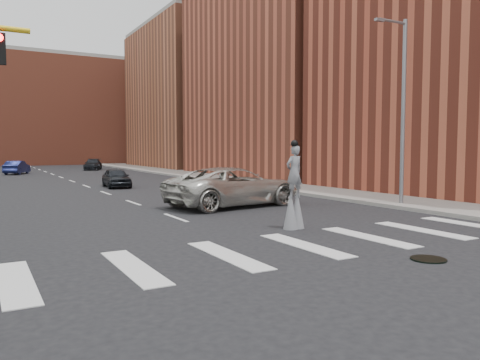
{
  "coord_description": "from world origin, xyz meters",
  "views": [
    {
      "loc": [
        -7.07,
        -9.97,
        2.9
      ],
      "look_at": [
        1.36,
        5.0,
        1.7
      ],
      "focal_mm": 35.0,
      "sensor_mm": 36.0,
      "label": 1
    }
  ],
  "objects": [
    {
      "name": "ground_plane",
      "position": [
        0.0,
        0.0,
        0.0
      ],
      "size": [
        160.0,
        160.0,
        0.0
      ],
      "primitive_type": "plane",
      "color": "black",
      "rests_on": "ground"
    },
    {
      "name": "sidewalk_right",
      "position": [
        12.5,
        25.0,
        0.09
      ],
      "size": [
        5.0,
        90.0,
        0.18
      ],
      "primitive_type": "cube",
      "color": "gray",
      "rests_on": "ground"
    },
    {
      "name": "manhole",
      "position": [
        3.0,
        -2.0,
        0.02
      ],
      "size": [
        0.9,
        0.9,
        0.04
      ],
      "primitive_type": "cylinder",
      "color": "black",
      "rests_on": "ground"
    },
    {
      "name": "building_mid",
      "position": [
        22.0,
        30.0,
        12.0
      ],
      "size": [
        16.0,
        22.0,
        24.0
      ],
      "primitive_type": "cube",
      "color": "#A44B33",
      "rests_on": "ground"
    },
    {
      "name": "building_far",
      "position": [
        22.0,
        54.0,
        10.0
      ],
      "size": [
        16.0,
        22.0,
        20.0
      ],
      "primitive_type": "cube",
      "color": "#AC5D3F",
      "rests_on": "ground"
    },
    {
      "name": "building_backdrop",
      "position": [
        6.0,
        78.0,
        9.0
      ],
      "size": [
        26.0,
        14.0,
        18.0
      ],
      "primitive_type": "cube",
      "color": "#A44B33",
      "rests_on": "ground"
    },
    {
      "name": "streetlight",
      "position": [
        10.9,
        6.0,
        4.9
      ],
      "size": [
        2.05,
        0.2,
        9.0
      ],
      "color": "slate",
      "rests_on": "ground"
    },
    {
      "name": "stilt_performer",
      "position": [
        2.72,
        3.5,
        1.3
      ],
      "size": [
        0.84,
        0.56,
        3.16
      ],
      "rotation": [
        0.0,
        0.0,
        3.28
      ],
      "color": "#372416",
      "rests_on": "ground"
    },
    {
      "name": "suv_crossing",
      "position": [
        3.94,
        10.24,
        0.96
      ],
      "size": [
        7.33,
        4.16,
        1.93
      ],
      "primitive_type": "imported",
      "rotation": [
        0.0,
        0.0,
        1.71
      ],
      "color": "beige",
      "rests_on": "ground"
    },
    {
      "name": "car_near",
      "position": [
        1.74,
        24.02,
        0.69
      ],
      "size": [
        1.91,
        4.17,
        1.38
      ],
      "primitive_type": "imported",
      "rotation": [
        0.0,
        0.0,
        -0.07
      ],
      "color": "black",
      "rests_on": "ground"
    },
    {
      "name": "car_mid",
      "position": [
        -3.32,
        45.96,
        0.72
      ],
      "size": [
        3.07,
        4.65,
        1.45
      ],
      "primitive_type": "imported",
      "rotation": [
        0.0,
        0.0,
        2.76
      ],
      "color": "navy",
      "rests_on": "ground"
    },
    {
      "name": "car_far",
      "position": [
        6.0,
        52.01,
        0.71
      ],
      "size": [
        3.37,
        5.26,
        1.42
      ],
      "primitive_type": "imported",
      "rotation": [
        0.0,
        0.0,
        -0.31
      ],
      "color": "black",
      "rests_on": "ground"
    }
  ]
}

